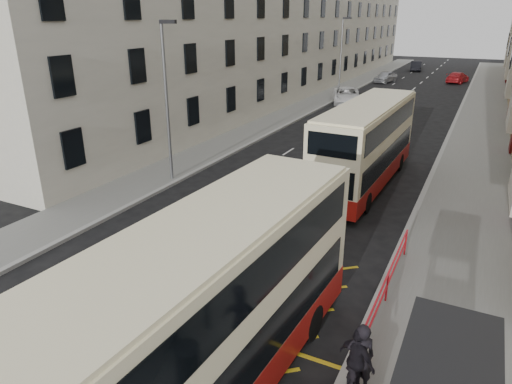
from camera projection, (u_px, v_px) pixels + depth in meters
The scene contains 18 objects.
ground at pixel (96, 358), 11.89m from camera, with size 200.00×200.00×0.00m, color black.
pavement_right at pixel (479, 135), 33.50m from camera, with size 4.00×120.00×0.15m, color slate.
pavement_left at pixel (285, 116), 39.99m from camera, with size 3.00×120.00×0.15m, color slate.
kerb_right at pixel (450, 133), 34.34m from camera, with size 0.25×120.00×0.15m, color gray.
kerb_left at pixel (301, 118), 39.36m from camera, with size 0.25×120.00×0.15m, color gray.
road_markings at pixel (404, 97), 49.37m from camera, with size 10.00×110.00×0.01m, color silver, non-canonical shape.
terrace_left at pixel (292, 32), 53.04m from camera, with size 9.18×79.00×13.25m.
guard_railing at pixel (388, 281), 13.76m from camera, with size 0.06×6.56×1.01m.
street_lamp_near at pixel (167, 94), 22.86m from camera, with size 0.93×0.18×8.00m.
street_lamp_far at pixel (342, 53), 47.84m from camera, with size 0.93×0.18×8.00m.
double_decker_front at pixel (196, 329), 9.44m from camera, with size 3.13×11.35×4.48m.
double_decker_rear at pixel (366, 145), 23.13m from camera, with size 2.80×10.85×4.30m.
pedestrian_near at pixel (360, 357), 10.41m from camera, with size 0.66×0.43×1.80m, color black.
pedestrian_far at pixel (357, 361), 10.38m from camera, with size 0.99×0.41×1.69m, color black.
white_van at pixel (347, 96), 45.78m from camera, with size 2.60×5.65×1.57m, color white.
car_silver at pixel (385, 77), 60.06m from camera, with size 1.75×4.36×1.48m, color #B0B3B8.
car_dark at pixel (416, 66), 72.45m from camera, with size 1.58×4.54×1.50m, color black.
car_red at pixel (458, 77), 59.71m from camera, with size 1.97×4.84×1.40m, color #AD161C.
Camera 1 is at (8.01, -6.62, 8.35)m, focal length 32.00 mm.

